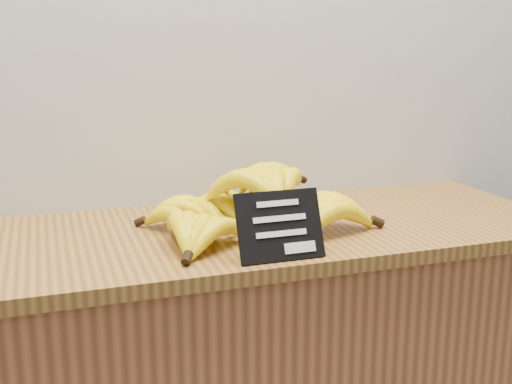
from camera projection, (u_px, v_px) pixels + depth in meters
The scene contains 3 objects.
counter_top at pixel (249, 233), 1.43m from camera, with size 1.42×0.54×0.03m, color olive.
chalkboard_sign at pixel (280, 226), 1.21m from camera, with size 0.17×0.01×0.13m, color black.
banana_pile at pixel (248, 205), 1.40m from camera, with size 0.54×0.40×0.13m.
Camera 1 is at (-0.54, 1.44, 1.34)m, focal length 45.00 mm.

